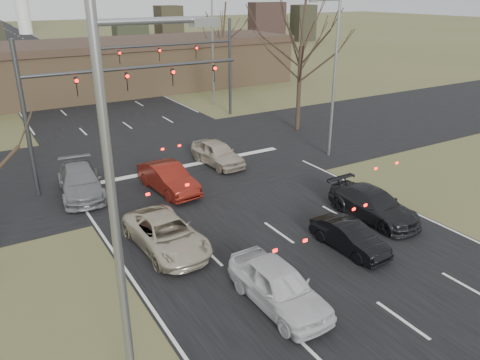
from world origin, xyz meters
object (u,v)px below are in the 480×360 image
object	(u,v)px
streetlight_left	(126,240)
streetlight_right_near	(333,70)
car_charcoal_sedan	(373,204)
car_silver_ahead	(217,153)
car_silver_suv	(166,234)
mast_arm_far	(200,58)
building	(100,67)
car_black_hatch	(349,237)
mast_arm_near	(89,94)
car_red_ahead	(168,178)
car_grey_ahead	(80,181)
car_white_sedan	(279,286)
streetlight_right_far	(211,44)

from	to	relation	value
streetlight_left	streetlight_right_near	world-z (taller)	same
streetlight_left	car_charcoal_sedan	xyz separation A→B (m)	(13.53, 5.95, -4.88)
car_silver_ahead	car_silver_suv	bearing A→B (deg)	-133.64
mast_arm_far	streetlight_left	distance (m)	30.89
building	streetlight_left	xyz separation A→B (m)	(-10.82, -42.00, 2.92)
streetlight_left	car_black_hatch	distance (m)	12.40
building	mast_arm_far	xyz separation A→B (m)	(4.18, -15.00, 2.35)
mast_arm_near	streetlight_left	world-z (taller)	streetlight_left
car_silver_ahead	building	bearing A→B (deg)	86.48
car_charcoal_sedan	car_red_ahead	xyz separation A→B (m)	(-7.06, 7.98, 0.04)
mast_arm_near	car_silver_suv	size ratio (longest dim) A/B	2.44
car_silver_suv	car_grey_ahead	world-z (taller)	car_grey_ahead
streetlight_left	streetlight_right_near	xyz separation A→B (m)	(17.64, 14.00, 0.00)
car_charcoal_sedan	car_red_ahead	distance (m)	10.65
streetlight_right_near	car_silver_ahead	world-z (taller)	streetlight_right_near
car_grey_ahead	car_red_ahead	xyz separation A→B (m)	(4.15, -2.00, 0.00)
car_silver_suv	car_charcoal_sedan	bearing A→B (deg)	-16.58
car_silver_ahead	mast_arm_near	bearing A→B (deg)	170.88
streetlight_left	car_charcoal_sedan	size ratio (longest dim) A/B	2.07
mast_arm_near	car_white_sedan	world-z (taller)	mast_arm_near
building	mast_arm_near	world-z (taller)	mast_arm_near
streetlight_right_far	mast_arm_far	bearing A→B (deg)	-128.11
car_black_hatch	streetlight_right_near	bearing A→B (deg)	50.79
car_silver_suv	car_silver_ahead	xyz separation A→B (m)	(6.75, 7.96, 0.05)
streetlight_right_near	car_red_ahead	size ratio (longest dim) A/B	2.21
mast_arm_near	car_silver_ahead	xyz separation A→B (m)	(7.15, -0.72, -4.33)
car_white_sedan	streetlight_right_near	bearing A→B (deg)	42.77
building	car_charcoal_sedan	xyz separation A→B (m)	(2.71, -36.05, -1.96)
mast_arm_far	streetlight_right_far	bearing A→B (deg)	51.89
building	car_red_ahead	size ratio (longest dim) A/B	9.36
mast_arm_near	streetlight_left	xyz separation A→B (m)	(-3.59, -17.00, 0.51)
building	mast_arm_far	world-z (taller)	mast_arm_far
streetlight_left	car_charcoal_sedan	bearing A→B (deg)	23.73
mast_arm_near	car_white_sedan	size ratio (longest dim) A/B	2.71
streetlight_left	car_black_hatch	bearing A→B (deg)	22.44
mast_arm_far	car_charcoal_sedan	world-z (taller)	mast_arm_far
car_black_hatch	mast_arm_far	bearing A→B (deg)	76.02
streetlight_right_far	car_grey_ahead	size ratio (longest dim) A/B	1.95
mast_arm_near	streetlight_right_near	distance (m)	14.38
car_grey_ahead	mast_arm_near	bearing A→B (deg)	47.64
building	streetlight_right_far	bearing A→B (deg)	-56.35
car_black_hatch	car_red_ahead	bearing A→B (deg)	110.03
streetlight_left	car_silver_suv	bearing A→B (deg)	64.33
streetlight_right_near	car_grey_ahead	bearing A→B (deg)	172.83
mast_arm_far	car_black_hatch	world-z (taller)	mast_arm_far
streetlight_left	car_grey_ahead	distance (m)	16.81
car_grey_ahead	car_charcoal_sedan	bearing A→B (deg)	-34.23
mast_arm_far	streetlight_right_near	world-z (taller)	streetlight_right_near
streetlight_right_near	car_black_hatch	xyz separation A→B (m)	(-7.15, -9.67, -4.99)
building	car_red_ahead	bearing A→B (deg)	-98.81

